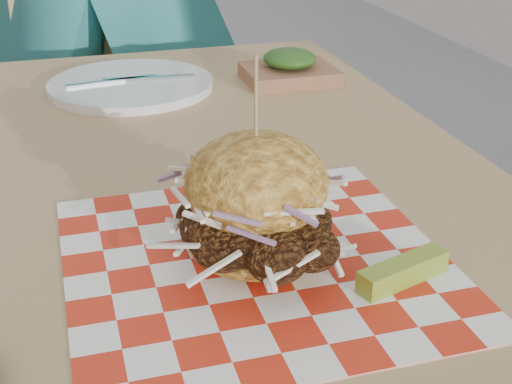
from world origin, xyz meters
TOP-DOWN VIEW (x-y plane):
  - patio_table at (-0.32, -0.26)m, footprint 0.80×1.20m
  - patio_chair at (-0.33, 0.80)m, footprint 0.45×0.46m
  - paper_liner at (-0.28, -0.47)m, footprint 0.36×0.36m
  - sandwich at (-0.28, -0.47)m, footprint 0.18×0.18m
  - pickle_spear at (-0.16, -0.54)m, footprint 0.10×0.05m
  - place_setting at (-0.32, 0.11)m, footprint 0.27×0.27m
  - kraft_tray at (-0.06, 0.08)m, footprint 0.15×0.12m

SIDE VIEW (x-z plane):
  - patio_chair at x=-0.33m, z-range 0.08..1.03m
  - patio_table at x=-0.32m, z-range 0.30..1.05m
  - paper_liner at x=-0.28m, z-range 0.75..0.75m
  - place_setting at x=-0.32m, z-range 0.75..0.77m
  - pickle_spear at x=-0.16m, z-range 0.75..0.77m
  - kraft_tray at x=-0.06m, z-range 0.74..0.80m
  - sandwich at x=-0.28m, z-range 0.71..0.91m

